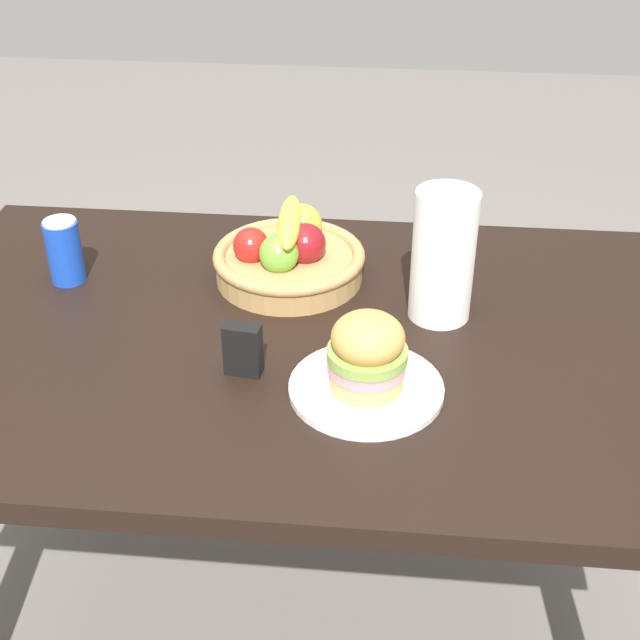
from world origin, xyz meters
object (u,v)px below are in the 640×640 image
Objects in this scene: plate at (366,388)px; sandwich at (367,352)px; soda_can at (64,251)px; paper_towel_roll at (443,256)px; napkin_holder at (243,350)px; fruit_basket at (289,256)px.

sandwich reaches higher than plate.
sandwich is at bearing 135.00° from plate.
soda_can is at bearing 153.22° from sandwich.
napkin_holder is at bearing -146.98° from paper_towel_roll.
plate is at bearing -1.55° from napkin_holder.
soda_can is (-0.59, 0.30, 0.06)m from plate.
sandwich is at bearing -1.55° from napkin_holder.
paper_towel_roll is 2.67× the size of napkin_holder.
sandwich is 0.45× the size of fruit_basket.
fruit_basket is (-0.17, 0.35, 0.04)m from plate.
napkin_holder is (-0.32, -0.21, -0.07)m from paper_towel_roll.
fruit_basket is at bearing 6.74° from soda_can.
paper_towel_roll is at bearing -4.58° from soda_can.
paper_towel_roll is (0.12, 0.24, 0.04)m from sandwich.
sandwich is 0.21m from napkin_holder.
plate is 2.74× the size of napkin_holder.
sandwich is 0.39m from fruit_basket.
soda_can is 0.47m from napkin_holder.
napkin_holder is at bearing 170.91° from plate.
paper_towel_roll is at bearing -20.48° from fruit_basket.
paper_towel_roll reaches higher than plate.
sandwich is 0.27m from paper_towel_roll.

